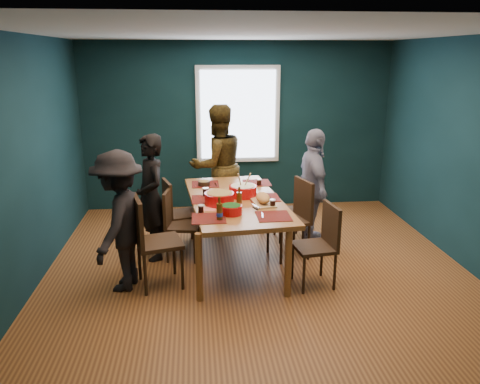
% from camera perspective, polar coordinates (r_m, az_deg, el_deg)
% --- Properties ---
extents(room, '(5.01, 5.01, 2.71)m').
position_cam_1_polar(room, '(5.52, 1.88, 4.81)').
color(room, '#9C602D').
rests_on(room, ground).
extents(dining_table, '(1.25, 2.21, 0.80)m').
position_cam_1_polar(dining_table, '(5.68, -0.53, -1.54)').
color(dining_table, '#A06730').
rests_on(dining_table, floor).
extents(chair_left_far, '(0.52, 0.52, 0.92)m').
position_cam_1_polar(chair_left_far, '(6.20, -7.88, -2.03)').
color(chair_left_far, '#301E10').
rests_on(chair_left_far, floor).
extents(chair_left_mid, '(0.46, 0.46, 0.88)m').
position_cam_1_polar(chair_left_mid, '(5.88, -7.81, -3.30)').
color(chair_left_mid, '#301E10').
rests_on(chair_left_mid, floor).
extents(chair_left_near, '(0.57, 0.57, 1.04)m').
position_cam_1_polar(chair_left_near, '(5.17, -10.95, -5.19)').
color(chair_left_near, '#301E10').
rests_on(chair_left_near, floor).
extents(chair_right_far, '(0.40, 0.40, 0.83)m').
position_cam_1_polar(chair_right_far, '(6.49, 6.70, -1.62)').
color(chair_right_far, '#301E10').
rests_on(chair_right_far, floor).
extents(chair_right_mid, '(0.55, 0.55, 0.99)m').
position_cam_1_polar(chair_right_mid, '(5.92, 6.78, -2.48)').
color(chair_right_mid, '#301E10').
rests_on(chair_right_mid, floor).
extents(chair_right_near, '(0.47, 0.47, 0.92)m').
position_cam_1_polar(chair_right_near, '(5.23, 9.95, -5.65)').
color(chair_right_near, '#301E10').
rests_on(chair_right_near, floor).
extents(person_far_left, '(0.56, 0.67, 1.57)m').
position_cam_1_polar(person_far_left, '(5.87, -10.77, -0.67)').
color(person_far_left, black).
rests_on(person_far_left, floor).
extents(person_back, '(1.07, 0.97, 1.80)m').
position_cam_1_polar(person_back, '(6.96, -2.74, 3.25)').
color(person_back, black).
rests_on(person_back, floor).
extents(person_right, '(0.43, 0.94, 1.57)m').
position_cam_1_polar(person_right, '(6.27, 8.91, 0.50)').
color(person_right, silver).
rests_on(person_right, floor).
extents(person_near_left, '(0.78, 1.10, 1.54)m').
position_cam_1_polar(person_near_left, '(5.16, -14.47, -3.49)').
color(person_near_left, black).
rests_on(person_near_left, floor).
extents(bowl_salad, '(0.34, 0.34, 0.14)m').
position_cam_1_polar(bowl_salad, '(5.43, -2.52, -0.73)').
color(bowl_salad, red).
rests_on(bowl_salad, dining_table).
extents(bowl_dumpling, '(0.34, 0.34, 0.31)m').
position_cam_1_polar(bowl_dumpling, '(5.73, 0.35, 0.20)').
color(bowl_dumpling, red).
rests_on(bowl_dumpling, dining_table).
extents(bowl_herbs, '(0.24, 0.24, 0.10)m').
position_cam_1_polar(bowl_herbs, '(5.10, -1.07, -2.11)').
color(bowl_herbs, red).
rests_on(bowl_herbs, dining_table).
extents(cutting_board, '(0.29, 0.55, 0.12)m').
position_cam_1_polar(cutting_board, '(5.48, 2.81, -0.82)').
color(cutting_board, '#DEB077').
rests_on(cutting_board, dining_table).
extents(small_bowl, '(0.16, 0.16, 0.07)m').
position_cam_1_polar(small_bowl, '(6.23, -4.41, 1.08)').
color(small_bowl, black).
rests_on(small_bowl, dining_table).
extents(beer_bottle_a, '(0.07, 0.07, 0.25)m').
position_cam_1_polar(beer_bottle_a, '(4.92, -2.51, -2.41)').
color(beer_bottle_a, '#492C0D').
rests_on(beer_bottle_a, dining_table).
extents(beer_bottle_b, '(0.06, 0.06, 0.24)m').
position_cam_1_polar(beer_bottle_b, '(5.33, -0.09, -0.86)').
color(beer_bottle_b, '#492C0D').
rests_on(beer_bottle_b, dining_table).
extents(cola_glass_a, '(0.06, 0.06, 0.09)m').
position_cam_1_polar(cola_glass_a, '(5.16, -4.79, -2.01)').
color(cola_glass_a, black).
rests_on(cola_glass_a, dining_table).
extents(cola_glass_b, '(0.07, 0.07, 0.09)m').
position_cam_1_polar(cola_glass_b, '(5.35, 4.01, -1.33)').
color(cola_glass_b, black).
rests_on(cola_glass_b, dining_table).
extents(cola_glass_c, '(0.06, 0.06, 0.09)m').
position_cam_1_polar(cola_glass_c, '(6.23, 2.34, 1.24)').
color(cola_glass_c, black).
rests_on(cola_glass_c, dining_table).
extents(cola_glass_d, '(0.08, 0.08, 0.11)m').
position_cam_1_polar(cola_glass_d, '(5.76, -4.20, 0.04)').
color(cola_glass_d, black).
rests_on(cola_glass_d, dining_table).
extents(napkin_a, '(0.15, 0.15, 0.00)m').
position_cam_1_polar(napkin_a, '(5.78, 2.56, -0.45)').
color(napkin_a, '#FD7B6A').
rests_on(napkin_a, dining_table).
extents(napkin_b, '(0.16, 0.16, 0.00)m').
position_cam_1_polar(napkin_b, '(5.29, -3.76, -2.08)').
color(napkin_b, '#FD7B6A').
rests_on(napkin_b, dining_table).
extents(napkin_c, '(0.16, 0.16, 0.00)m').
position_cam_1_polar(napkin_c, '(5.00, 4.42, -3.20)').
color(napkin_c, '#FD7B6A').
rests_on(napkin_c, dining_table).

